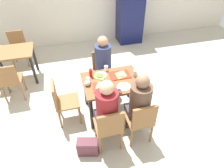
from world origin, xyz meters
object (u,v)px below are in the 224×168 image
chair_far_side (102,68)px  person_in_red (107,108)px  paper_plate_center (101,75)px  paper_plate_near_edge (124,86)px  background_table (13,56)px  plastic_cup_b (119,90)px  person_far_side (104,62)px  drink_fridge (130,10)px  pizza_slice_a (102,85)px  pizza_slice_c (100,75)px  background_chair_near (10,80)px  tray_red_near (104,87)px  chair_near_left (109,127)px  pizza_slice_b (121,74)px  tray_red_far (120,75)px  soda_can (135,73)px  condiment_bottle (91,73)px  plastic_cup_c (88,80)px  handbag (88,147)px  chair_left_end (62,100)px  foil_bundle (87,83)px  person_in_brown_jacket (139,102)px  main_table (112,86)px  background_chair_far (18,46)px  plastic_cup_a (106,68)px  chair_near_right (141,120)px

chair_far_side → person_in_red: (-0.25, -1.39, 0.25)m
person_in_red → paper_plate_center: (0.10, 0.83, -0.01)m
paper_plate_near_edge → background_table: size_ratio=0.24×
paper_plate_center → plastic_cup_b: size_ratio=2.20×
chair_far_side → person_far_side: person_far_side is taller
drink_fridge → pizza_slice_a: bearing=-117.2°
paper_plate_near_edge → pizza_slice_c: size_ratio=0.94×
pizza_slice_a → background_chair_near: bearing=149.5°
tray_red_near → background_table: (-1.65, 1.71, -0.13)m
chair_near_left → pizza_slice_b: bearing=62.9°
pizza_slice_b → tray_red_far: bearing=166.3°
chair_far_side → person_far_side: (-0.00, -0.14, 0.25)m
soda_can → background_chair_near: (-2.25, 0.83, -0.30)m
pizza_slice_b → condiment_bottle: 0.54m
tray_red_near → background_chair_near: size_ratio=0.42×
plastic_cup_b → pizza_slice_b: bearing=68.4°
paper_plate_center → background_table: paper_plate_center is taller
tray_red_near → plastic_cup_c: plastic_cup_c is taller
tray_red_near → handbag: (-0.43, -0.65, -0.60)m
chair_left_end → background_table: size_ratio=0.94×
paper_plate_near_edge → drink_fridge: (1.17, 3.06, 0.21)m
paper_plate_center → paper_plate_near_edge: size_ratio=1.00×
foil_bundle → background_table: bearing=131.2°
person_in_brown_jacket → pizza_slice_a: 0.68m
plastic_cup_b → handbag: 1.01m
main_table → handbag: bearing=-127.6°
background_table → background_chair_near: background_chair_near is taller
soda_can → background_table: 2.75m
person_far_side → main_table: bearing=-90.0°
person_in_brown_jacket → background_chair_far: (-2.08, 2.94, -0.25)m
chair_near_left → chair_far_side: bearing=80.7°
chair_left_end → background_table: 1.84m
pizza_slice_b → foil_bundle: foil_bundle is taller
paper_plate_near_edge → plastic_cup_a: size_ratio=2.20×
person_in_brown_jacket → handbag: bearing=-169.6°
plastic_cup_b → background_chair_far: size_ratio=0.12×
main_table → pizza_slice_b: (0.20, 0.11, 0.13)m
chair_near_right → plastic_cup_b: 0.57m
main_table → chair_left_end: chair_left_end is taller
main_table → paper_plate_center: size_ratio=4.56×
background_table → person_in_brown_jacket: bearing=-46.7°
main_table → tray_red_near: 0.25m
paper_plate_center → chair_near_right: bearing=-67.6°
pizza_slice_a → plastic_cup_c: bearing=140.0°
person_in_red → person_far_side: same height
plastic_cup_a → condiment_bottle: 0.32m
plastic_cup_a → foil_bundle: same height
plastic_cup_b → foil_bundle: bearing=146.0°
main_table → condiment_bottle: (-0.33, 0.21, 0.19)m
tray_red_far → paper_plate_near_edge: tray_red_far is taller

